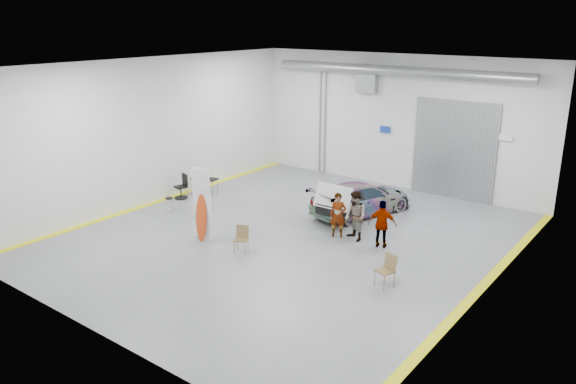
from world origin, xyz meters
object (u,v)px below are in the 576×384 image
Objects in this scene: person_c at (382,224)px; office_chair at (182,188)px; surfboard_display at (201,210)px; folding_chair_near at (241,244)px; person_a at (338,215)px; folding_chair_far at (385,277)px; shop_stool at (169,205)px; person_b at (355,216)px; sedan_car at (361,198)px; work_table at (204,178)px.

person_c is 1.58× the size of office_chair.
surfboard_display is 3.12× the size of folding_chair_near.
surfboard_display is (-5.26, -3.30, 0.30)m from person_c.
person_a is 1.65× the size of folding_chair_far.
person_a is at bearing 15.82° from shop_stool.
person_b reaches higher than person_c.
sedan_car is 6.58m from surfboard_display.
work_table is (-9.17, 0.65, -0.12)m from person_c.
person_a is 0.57× the size of surfboard_display.
person_b is 7.69m from shop_stool.
shop_stool is at bearing 140.74° from folding_chair_near.
person_c is at bearing 25.70° from surfboard_display.
shop_stool is (-9.94, 0.58, 0.01)m from folding_chair_far.
shop_stool is (-7.40, -1.99, -0.57)m from person_b.
sedan_car reaches higher than shop_stool.
surfboard_display reaches higher than person_b.
person_b is at bearing 27.49° from folding_chair_near.
surfboard_display reaches higher than folding_chair_far.
person_b is at bearing 133.28° from sedan_car.
surfboard_display reaches higher than person_a.
sedan_car is 7.14m from work_table.
shop_stool is at bearing -5.56° from person_c.
person_c is at bearing 13.21° from shop_stool.
person_a reaches higher than work_table.
person_a is at bearing 161.41° from folding_chair_far.
surfboard_display is at bearing -154.48° from folding_chair_far.
surfboard_display is 2.25× the size of work_table.
work_table is at bearing 89.87° from office_chair.
person_b is 1.96× the size of folding_chair_near.
shop_stool is 0.60× the size of office_chair.
surfboard_display is at bearing -22.36° from shop_stool.
sedan_car reaches higher than work_table.
person_a is at bearing 35.90° from surfboard_display.
folding_chair_far is at bearing -17.89° from folding_chair_near.
folding_chair_far is 9.96m from shop_stool.
work_table is 1.18× the size of office_chair.
person_b is 1.06m from person_c.
work_table is at bearing 105.11° from shop_stool.
person_a reaches higher than folding_chair_far.
person_a is 3.65m from folding_chair_near.
person_a is at bearing 35.07° from folding_chair_near.
sedan_car is at bearing 36.28° from shop_stool.
person_c is at bearing 25.75° from person_b.
person_b is 2.82× the size of shop_stool.
person_a is 0.97× the size of person_c.
person_a reaches higher than folding_chair_near.
office_chair is (-7.76, -0.31, -0.34)m from person_a.
folding_chair_near is 6.88m from work_table.
sedan_car is 7.10× the size of shop_stool.
folding_chair_far is 0.78× the size of work_table.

